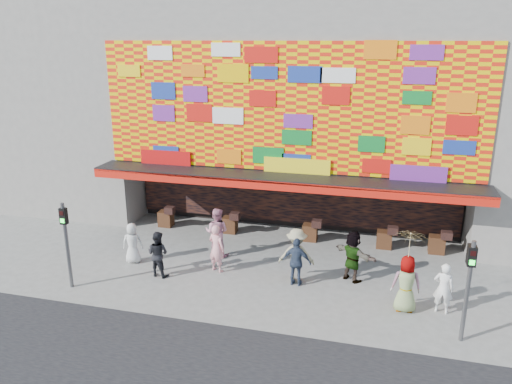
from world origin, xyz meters
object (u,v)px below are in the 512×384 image
at_px(ped_b, 217,248).
at_px(parasol, 410,246).
at_px(signal_right, 469,280).
at_px(ped_f, 353,256).
at_px(ped_g, 406,284).
at_px(ped_e, 297,262).
at_px(ped_i, 217,232).
at_px(ped_d, 296,255).
at_px(ped_h, 443,288).
at_px(ped_c, 158,254).
at_px(signal_left, 66,236).
at_px(ped_a, 133,243).

distance_m(ped_b, parasol, 6.73).
relative_size(signal_right, ped_f, 1.65).
bearing_deg(ped_g, ped_e, -19.04).
bearing_deg(ped_g, signal_right, 134.23).
bearing_deg(ped_f, ped_b, 40.42).
bearing_deg(parasol, signal_right, -39.81).
bearing_deg(ped_i, ped_b, 108.83).
relative_size(ped_d, ped_e, 1.12).
height_order(ped_b, ped_e, ped_b).
distance_m(ped_g, ped_i, 7.36).
bearing_deg(parasol, ped_e, 166.92).
bearing_deg(ped_i, ped_h, 164.60).
bearing_deg(ped_h, ped_c, 9.88).
bearing_deg(signal_left, ped_c, 31.72).
distance_m(signal_right, ped_g, 2.18).
distance_m(ped_b, ped_i, 1.38).
bearing_deg(ped_e, ped_h, 177.78).
height_order(ped_a, parasol, parasol).
bearing_deg(ped_e, ped_c, 11.92).
bearing_deg(ped_b, ped_g, -170.80).
bearing_deg(ped_b, signal_left, 47.91).
xyz_separation_m(signal_left, ped_g, (10.89, 1.26, -0.95)).
bearing_deg(ped_h, ped_i, -5.21).
bearing_deg(ped_f, ped_g, 170.74).
bearing_deg(ped_e, ped_i, -19.87).
xyz_separation_m(signal_left, ped_h, (11.99, 1.44, -1.04)).
height_order(ped_c, ped_e, ped_e).
xyz_separation_m(signal_left, ped_d, (7.29, 2.40, -0.90)).
bearing_deg(parasol, ped_c, 178.05).
bearing_deg(ped_e, parasol, 172.53).
height_order(signal_right, ped_g, signal_right).
height_order(ped_a, ped_g, ped_g).
xyz_separation_m(ped_d, ped_g, (3.60, -1.14, -0.05)).
xyz_separation_m(ped_a, ped_c, (1.39, -0.76, 0.06)).
distance_m(signal_left, ped_e, 7.71).
relative_size(ped_c, ped_i, 0.86).
distance_m(signal_right, ped_b, 8.43).
bearing_deg(ped_a, ped_b, 164.18).
relative_size(ped_b, ped_d, 0.93).
xyz_separation_m(ped_f, ped_g, (1.73, -1.65, 0.00)).
bearing_deg(signal_right, ped_i, 156.33).
relative_size(ped_a, ped_i, 0.81).
bearing_deg(ped_f, signal_right, 172.48).
bearing_deg(ped_a, ped_f, 166.72).
distance_m(signal_left, ped_c, 3.11).
relative_size(ped_d, ped_f, 1.05).
relative_size(ped_d, parasol, 1.02).
bearing_deg(ped_d, ped_g, 156.53).
distance_m(ped_e, ped_g, 3.63).
relative_size(signal_left, ped_i, 1.57).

